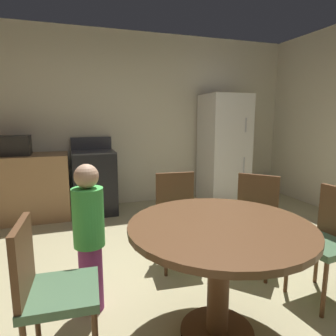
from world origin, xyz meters
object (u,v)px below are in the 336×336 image
(chair_northeast, at_px, (254,216))
(chair_west, at_px, (48,286))
(microwave, at_px, (12,146))
(chair_east, at_px, (330,236))
(chair_north, at_px, (178,212))
(oven_range, at_px, (94,182))
(refrigerator, at_px, (224,149))
(dining_table, at_px, (220,248))
(person_child, at_px, (89,235))

(chair_northeast, distance_m, chair_west, 1.85)
(microwave, relative_size, chair_east, 0.51)
(chair_north, bearing_deg, chair_east, 50.51)
(oven_range, relative_size, chair_northeast, 1.26)
(refrigerator, relative_size, dining_table, 1.54)
(oven_range, height_order, chair_northeast, oven_range)
(microwave, bearing_deg, dining_table, -60.70)
(microwave, relative_size, chair_west, 0.51)
(microwave, height_order, chair_east, microwave)
(microwave, relative_size, person_child, 0.40)
(chair_north, bearing_deg, dining_table, 0.00)
(chair_east, bearing_deg, chair_north, -50.51)
(oven_range, bearing_deg, chair_west, -99.66)
(chair_northeast, xyz_separation_m, chair_west, (-1.74, -0.62, 0.00))
(chair_east, xyz_separation_m, chair_north, (-0.91, 0.91, 0.00))
(microwave, xyz_separation_m, chair_west, (0.57, -2.74, -0.53))
(dining_table, relative_size, chair_west, 1.31)
(person_child, bearing_deg, dining_table, 0.00)
(refrigerator, bearing_deg, oven_range, 178.53)
(chair_northeast, xyz_separation_m, chair_east, (0.27, -0.59, 0.00))
(refrigerator, xyz_separation_m, person_child, (-2.31, -2.23, -0.30))
(chair_west, bearing_deg, person_child, 65.15)
(microwave, bearing_deg, person_child, -70.29)
(refrigerator, xyz_separation_m, chair_west, (-2.56, -2.69, -0.38))
(person_child, bearing_deg, chair_west, -83.85)
(chair_east, bearing_deg, refrigerator, -107.22)
(oven_range, relative_size, person_child, 1.01)
(microwave, distance_m, chair_east, 3.78)
(person_child, bearing_deg, microwave, 144.46)
(chair_east, distance_m, chair_west, 2.01)
(refrigerator, height_order, microwave, refrigerator)
(dining_table, bearing_deg, refrigerator, 60.58)
(refrigerator, relative_size, chair_east, 2.02)
(chair_northeast, height_order, chair_east, same)
(refrigerator, distance_m, microwave, 3.13)
(chair_west, bearing_deg, refrigerator, 50.14)
(dining_table, xyz_separation_m, person_child, (-0.76, 0.52, -0.02))
(microwave, bearing_deg, chair_east, -46.40)
(chair_northeast, bearing_deg, refrigerator, -154.66)
(refrigerator, distance_m, dining_table, 3.17)
(chair_east, relative_size, person_child, 0.80)
(refrigerator, distance_m, chair_north, 2.31)
(dining_table, relative_size, chair_north, 1.31)
(oven_range, height_order, chair_north, oven_range)
(chair_east, height_order, person_child, person_child)
(oven_range, distance_m, chair_west, 2.78)
(chair_northeast, bearing_deg, person_child, -36.80)
(chair_east, distance_m, person_child, 1.81)
(chair_west, bearing_deg, chair_northeast, 23.41)
(chair_northeast, relative_size, chair_west, 1.00)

